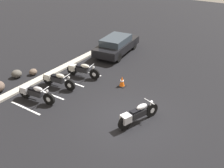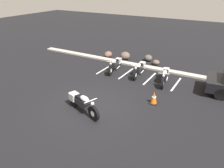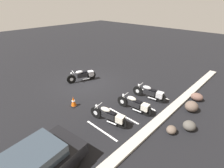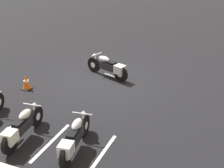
{
  "view_description": "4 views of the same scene",
  "coord_description": "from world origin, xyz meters",
  "px_view_note": "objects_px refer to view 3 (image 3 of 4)",
  "views": [
    {
      "loc": [
        -8.73,
        -4.9,
        7.24
      ],
      "look_at": [
        1.38,
        1.86,
        0.66
      ],
      "focal_mm": 42.0,
      "sensor_mm": 36.0,
      "label": 1
    },
    {
      "loc": [
        5.46,
        -7.29,
        5.48
      ],
      "look_at": [
        0.26,
        1.69,
        0.62
      ],
      "focal_mm": 35.0,
      "sensor_mm": 36.0,
      "label": 2
    },
    {
      "loc": [
        7.39,
        9.69,
        5.84
      ],
      "look_at": [
        -0.22,
        2.51,
        0.69
      ],
      "focal_mm": 28.0,
      "sensor_mm": 36.0,
      "label": 3
    },
    {
      "loc": [
        -5.11,
        11.2,
        5.52
      ],
      "look_at": [
        -0.97,
        1.23,
        0.54
      ],
      "focal_mm": 50.0,
      "sensor_mm": 36.0,
      "label": 4
    }
  ],
  "objects_px": {
    "motorcycle_silver_featured": "(83,75)",
    "parked_bike_1": "(136,104)",
    "landscape_rock_0": "(197,97)",
    "landscape_rock_3": "(192,106)",
    "parked_bike_0": "(150,93)",
    "landscape_rock_2": "(189,126)",
    "landscape_rock_1": "(171,130)",
    "traffic_cone": "(73,102)",
    "parked_bike_2": "(110,116)"
  },
  "relations": [
    {
      "from": "motorcycle_silver_featured",
      "to": "landscape_rock_3",
      "type": "distance_m",
      "value": 7.92
    },
    {
      "from": "landscape_rock_0",
      "to": "landscape_rock_2",
      "type": "relative_size",
      "value": 1.18
    },
    {
      "from": "landscape_rock_3",
      "to": "landscape_rock_0",
      "type": "bearing_deg",
      "value": -172.08
    },
    {
      "from": "parked_bike_2",
      "to": "landscape_rock_0",
      "type": "relative_size",
      "value": 2.99
    },
    {
      "from": "traffic_cone",
      "to": "parked_bike_1",
      "type": "bearing_deg",
      "value": 124.76
    },
    {
      "from": "motorcycle_silver_featured",
      "to": "traffic_cone",
      "type": "distance_m",
      "value": 3.55
    },
    {
      "from": "motorcycle_silver_featured",
      "to": "parked_bike_1",
      "type": "bearing_deg",
      "value": 103.9
    },
    {
      "from": "motorcycle_silver_featured",
      "to": "landscape_rock_3",
      "type": "bearing_deg",
      "value": 121.72
    },
    {
      "from": "parked_bike_0",
      "to": "parked_bike_2",
      "type": "relative_size",
      "value": 1.01
    },
    {
      "from": "parked_bike_0",
      "to": "landscape_rock_0",
      "type": "xyz_separation_m",
      "value": [
        -1.9,
        2.23,
        -0.22
      ]
    },
    {
      "from": "landscape_rock_1",
      "to": "parked_bike_0",
      "type": "bearing_deg",
      "value": -129.39
    },
    {
      "from": "parked_bike_0",
      "to": "landscape_rock_0",
      "type": "bearing_deg",
      "value": -148.03
    },
    {
      "from": "landscape_rock_0",
      "to": "landscape_rock_2",
      "type": "bearing_deg",
      "value": 13.6
    },
    {
      "from": "landscape_rock_3",
      "to": "traffic_cone",
      "type": "height_order",
      "value": "traffic_cone"
    },
    {
      "from": "parked_bike_1",
      "to": "parked_bike_2",
      "type": "relative_size",
      "value": 1.01
    },
    {
      "from": "parked_bike_2",
      "to": "landscape_rock_0",
      "type": "distance_m",
      "value": 5.92
    },
    {
      "from": "landscape_rock_1",
      "to": "parked_bike_1",
      "type": "bearing_deg",
      "value": -97.02
    },
    {
      "from": "motorcycle_silver_featured",
      "to": "traffic_cone",
      "type": "xyz_separation_m",
      "value": [
        2.62,
        2.4,
        -0.19
      ]
    },
    {
      "from": "parked_bike_0",
      "to": "landscape_rock_0",
      "type": "relative_size",
      "value": 3.03
    },
    {
      "from": "traffic_cone",
      "to": "parked_bike_0",
      "type": "bearing_deg",
      "value": 142.7
    },
    {
      "from": "landscape_rock_3",
      "to": "landscape_rock_2",
      "type": "bearing_deg",
      "value": 18.17
    },
    {
      "from": "motorcycle_silver_featured",
      "to": "landscape_rock_0",
      "type": "height_order",
      "value": "motorcycle_silver_featured"
    },
    {
      "from": "landscape_rock_3",
      "to": "traffic_cone",
      "type": "distance_m",
      "value": 6.86
    },
    {
      "from": "parked_bike_0",
      "to": "parked_bike_2",
      "type": "bearing_deg",
      "value": 78.18
    },
    {
      "from": "parked_bike_2",
      "to": "landscape_rock_2",
      "type": "bearing_deg",
      "value": -155.09
    },
    {
      "from": "landscape_rock_0",
      "to": "landscape_rock_2",
      "type": "xyz_separation_m",
      "value": [
        3.1,
        0.75,
        -0.0
      ]
    },
    {
      "from": "parked_bike_0",
      "to": "landscape_rock_2",
      "type": "height_order",
      "value": "parked_bike_0"
    },
    {
      "from": "parked_bike_0",
      "to": "landscape_rock_2",
      "type": "relative_size",
      "value": 3.59
    },
    {
      "from": "parked_bike_0",
      "to": "parked_bike_2",
      "type": "xyz_separation_m",
      "value": [
        3.5,
        -0.21,
        -0.0
      ]
    },
    {
      "from": "landscape_rock_3",
      "to": "parked_bike_1",
      "type": "bearing_deg",
      "value": -46.32
    },
    {
      "from": "landscape_rock_0",
      "to": "landscape_rock_1",
      "type": "xyz_separation_m",
      "value": [
        3.91,
        0.23,
        -0.06
      ]
    },
    {
      "from": "landscape_rock_2",
      "to": "traffic_cone",
      "type": "height_order",
      "value": "traffic_cone"
    },
    {
      "from": "parked_bike_1",
      "to": "parked_bike_2",
      "type": "xyz_separation_m",
      "value": [
        1.77,
        -0.31,
        -0.0
      ]
    },
    {
      "from": "parked_bike_0",
      "to": "landscape_rock_0",
      "type": "height_order",
      "value": "parked_bike_0"
    },
    {
      "from": "landscape_rock_2",
      "to": "landscape_rock_3",
      "type": "height_order",
      "value": "landscape_rock_3"
    },
    {
      "from": "landscape_rock_1",
      "to": "landscape_rock_3",
      "type": "distance_m",
      "value": 2.5
    },
    {
      "from": "parked_bike_0",
      "to": "parked_bike_2",
      "type": "height_order",
      "value": "parked_bike_0"
    },
    {
      "from": "landscape_rock_1",
      "to": "landscape_rock_0",
      "type": "bearing_deg",
      "value": -176.68
    },
    {
      "from": "motorcycle_silver_featured",
      "to": "parked_bike_0",
      "type": "bearing_deg",
      "value": 122.2
    },
    {
      "from": "traffic_cone",
      "to": "landscape_rock_0",
      "type": "bearing_deg",
      "value": 138.06
    },
    {
      "from": "parked_bike_0",
      "to": "parked_bike_1",
      "type": "xyz_separation_m",
      "value": [
        1.73,
        0.11,
        -0.0
      ]
    },
    {
      "from": "landscape_rock_0",
      "to": "landscape_rock_3",
      "type": "xyz_separation_m",
      "value": [
        1.41,
        0.2,
        0.06
      ]
    },
    {
      "from": "motorcycle_silver_featured",
      "to": "traffic_cone",
      "type": "relative_size",
      "value": 3.5
    },
    {
      "from": "motorcycle_silver_featured",
      "to": "landscape_rock_1",
      "type": "distance_m",
      "value": 7.81
    },
    {
      "from": "parked_bike_1",
      "to": "landscape_rock_2",
      "type": "bearing_deg",
      "value": -175.78
    },
    {
      "from": "parked_bike_0",
      "to": "landscape_rock_1",
      "type": "xyz_separation_m",
      "value": [
        2.02,
        2.46,
        -0.27
      ]
    },
    {
      "from": "landscape_rock_1",
      "to": "parked_bike_2",
      "type": "bearing_deg",
      "value": -60.93
    },
    {
      "from": "parked_bike_2",
      "to": "landscape_rock_3",
      "type": "height_order",
      "value": "parked_bike_2"
    },
    {
      "from": "parked_bike_1",
      "to": "landscape_rock_2",
      "type": "height_order",
      "value": "parked_bike_1"
    },
    {
      "from": "parked_bike_2",
      "to": "landscape_rock_3",
      "type": "bearing_deg",
      "value": -134.31
    }
  ]
}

